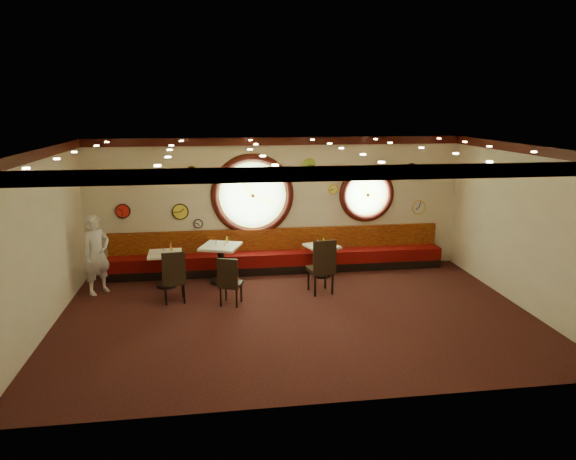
# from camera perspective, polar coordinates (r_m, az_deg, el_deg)

# --- Properties ---
(floor) EXTENTS (9.00, 6.00, 0.00)m
(floor) POSITION_cam_1_polar(r_m,az_deg,el_deg) (9.96, 0.98, -9.49)
(floor) COLOR black
(floor) RESTS_ON ground
(ceiling) EXTENTS (9.00, 6.00, 0.02)m
(ceiling) POSITION_cam_1_polar(r_m,az_deg,el_deg) (9.19, 1.06, 9.19)
(ceiling) COLOR gold
(ceiling) RESTS_ON wall_back
(wall_back) EXTENTS (9.00, 0.02, 3.20)m
(wall_back) POSITION_cam_1_polar(r_m,az_deg,el_deg) (12.35, -1.17, 2.84)
(wall_back) COLOR beige
(wall_back) RESTS_ON floor
(wall_front) EXTENTS (9.00, 0.02, 3.20)m
(wall_front) POSITION_cam_1_polar(r_m,az_deg,el_deg) (6.63, 5.12, -6.83)
(wall_front) COLOR beige
(wall_front) RESTS_ON floor
(wall_left) EXTENTS (0.02, 6.00, 3.20)m
(wall_left) POSITION_cam_1_polar(r_m,az_deg,el_deg) (9.82, -25.89, -1.38)
(wall_left) COLOR beige
(wall_left) RESTS_ON floor
(wall_right) EXTENTS (0.02, 6.00, 3.20)m
(wall_right) POSITION_cam_1_polar(r_m,az_deg,el_deg) (11.07, 24.69, 0.31)
(wall_right) COLOR beige
(wall_right) RESTS_ON floor
(molding_back) EXTENTS (9.00, 0.10, 0.18)m
(molding_back) POSITION_cam_1_polar(r_m,az_deg,el_deg) (12.11, -1.18, 9.84)
(molding_back) COLOR #320C09
(molding_back) RESTS_ON wall_back
(molding_front) EXTENTS (9.00, 0.10, 0.18)m
(molding_front) POSITION_cam_1_polar(r_m,az_deg,el_deg) (6.31, 5.31, 6.28)
(molding_front) COLOR #320C09
(molding_front) RESTS_ON wall_back
(molding_left) EXTENTS (0.10, 6.00, 0.18)m
(molding_left) POSITION_cam_1_polar(r_m,az_deg,el_deg) (9.56, -26.55, 7.41)
(molding_left) COLOR #320C09
(molding_left) RESTS_ON wall_back
(molding_right) EXTENTS (0.10, 6.00, 0.18)m
(molding_right) POSITION_cam_1_polar(r_m,az_deg,el_deg) (10.83, 25.26, 8.11)
(molding_right) COLOR #320C09
(molding_right) RESTS_ON wall_back
(banquette_base) EXTENTS (8.00, 0.55, 0.20)m
(banquette_base) POSITION_cam_1_polar(r_m,az_deg,el_deg) (12.45, -0.98, -4.19)
(banquette_base) COLOR black
(banquette_base) RESTS_ON floor
(banquette_seat) EXTENTS (8.00, 0.55, 0.30)m
(banquette_seat) POSITION_cam_1_polar(r_m,az_deg,el_deg) (12.38, -0.99, -3.09)
(banquette_seat) COLOR #5E0808
(banquette_seat) RESTS_ON banquette_base
(banquette_back) EXTENTS (8.00, 0.10, 0.55)m
(banquette_back) POSITION_cam_1_polar(r_m,az_deg,el_deg) (12.48, -1.12, -1.04)
(banquette_back) COLOR #650A08
(banquette_back) RESTS_ON wall_back
(porthole_left_glass) EXTENTS (1.66, 0.02, 1.66)m
(porthole_left_glass) POSITION_cam_1_polar(r_m,az_deg,el_deg) (12.24, -3.97, 3.91)
(porthole_left_glass) COLOR #94CA79
(porthole_left_glass) RESTS_ON wall_back
(porthole_left_frame) EXTENTS (1.98, 0.18, 1.98)m
(porthole_left_frame) POSITION_cam_1_polar(r_m,az_deg,el_deg) (12.23, -3.96, 3.90)
(porthole_left_frame) COLOR #320C09
(porthole_left_frame) RESTS_ON wall_back
(porthole_left_ring) EXTENTS (1.61, 0.03, 1.61)m
(porthole_left_ring) POSITION_cam_1_polar(r_m,az_deg,el_deg) (12.20, -3.95, 3.87)
(porthole_left_ring) COLOR yellow
(porthole_left_ring) RESTS_ON wall_back
(porthole_right_glass) EXTENTS (1.10, 0.02, 1.10)m
(porthole_right_glass) POSITION_cam_1_polar(r_m,az_deg,el_deg) (12.76, 8.71, 3.95)
(porthole_right_glass) COLOR #94CA79
(porthole_right_glass) RESTS_ON wall_back
(porthole_right_frame) EXTENTS (1.38, 0.18, 1.38)m
(porthole_right_frame) POSITION_cam_1_polar(r_m,az_deg,el_deg) (12.74, 8.73, 3.94)
(porthole_right_frame) COLOR #320C09
(porthole_right_frame) RESTS_ON wall_back
(porthole_right_ring) EXTENTS (1.09, 0.03, 1.09)m
(porthole_right_ring) POSITION_cam_1_polar(r_m,az_deg,el_deg) (12.71, 8.77, 3.92)
(porthole_right_ring) COLOR yellow
(porthole_right_ring) RESTS_ON wall_back
(wall_clock_0) EXTENTS (0.24, 0.03, 0.24)m
(wall_clock_0) POSITION_cam_1_polar(r_m,az_deg,el_deg) (12.11, -10.67, 6.47)
(wall_clock_0) COLOR black
(wall_clock_0) RESTS_ON wall_back
(wall_clock_1) EXTENTS (0.34, 0.03, 0.34)m
(wall_clock_1) POSITION_cam_1_polar(r_m,az_deg,el_deg) (13.23, 14.31, 2.49)
(wall_clock_1) COLOR silver
(wall_clock_1) RESTS_ON wall_back
(wall_clock_2) EXTENTS (0.36, 0.03, 0.36)m
(wall_clock_2) POSITION_cam_1_polar(r_m,az_deg,el_deg) (12.27, -11.87, 2.01)
(wall_clock_2) COLOR yellow
(wall_clock_2) RESTS_ON wall_back
(wall_clock_3) EXTENTS (0.28, 0.03, 0.28)m
(wall_clock_3) POSITION_cam_1_polar(r_m,az_deg,el_deg) (13.00, 13.53, 6.58)
(wall_clock_3) COLOR black
(wall_clock_3) RESTS_ON wall_back
(wall_clock_4) EXTENTS (0.22, 0.03, 0.22)m
(wall_clock_4) POSITION_cam_1_polar(r_m,az_deg,el_deg) (12.48, 5.03, 4.54)
(wall_clock_4) COLOR #FAF653
(wall_clock_4) RESTS_ON wall_back
(wall_clock_5) EXTENTS (0.32, 0.03, 0.32)m
(wall_clock_5) POSITION_cam_1_polar(r_m,az_deg,el_deg) (12.42, -17.88, 2.01)
(wall_clock_5) COLOR red
(wall_clock_5) RESTS_ON wall_back
(wall_clock_6) EXTENTS (0.26, 0.03, 0.26)m
(wall_clock_6) POSITION_cam_1_polar(r_m,az_deg,el_deg) (12.23, -16.30, 5.76)
(wall_clock_6) COLOR #8EA921
(wall_clock_6) RESTS_ON wall_back
(wall_clock_7) EXTENTS (0.30, 0.03, 0.30)m
(wall_clock_7) POSITION_cam_1_polar(r_m,az_deg,el_deg) (12.28, 2.34, 7.26)
(wall_clock_7) COLOR #89BD3B
(wall_clock_7) RESTS_ON wall_back
(wall_clock_8) EXTENTS (0.20, 0.03, 0.20)m
(wall_clock_8) POSITION_cam_1_polar(r_m,az_deg,el_deg) (12.31, -9.95, 0.71)
(wall_clock_8) COLOR white
(wall_clock_8) RESTS_ON wall_back
(table_a) EXTENTS (0.74, 0.74, 0.78)m
(table_a) POSITION_cam_1_polar(r_m,az_deg,el_deg) (11.64, -13.45, -3.83)
(table_a) COLOR black
(table_a) RESTS_ON floor
(table_b) EXTENTS (1.02, 1.02, 0.88)m
(table_b) POSITION_cam_1_polar(r_m,az_deg,el_deg) (11.65, -7.47, -3.24)
(table_b) COLOR black
(table_b) RESTS_ON floor
(table_c) EXTENTS (0.86, 0.86, 0.76)m
(table_c) POSITION_cam_1_polar(r_m,az_deg,el_deg) (12.03, 3.79, -2.98)
(table_c) COLOR black
(table_c) RESTS_ON floor
(chair_a) EXTENTS (0.52, 0.52, 0.68)m
(chair_a) POSITION_cam_1_polar(r_m,az_deg,el_deg) (10.61, -12.57, -4.76)
(chair_a) COLOR black
(chair_a) RESTS_ON floor
(chair_b) EXTENTS (0.54, 0.54, 0.62)m
(chair_b) POSITION_cam_1_polar(r_m,az_deg,el_deg) (10.29, -6.55, -5.37)
(chair_b) COLOR black
(chair_b) RESTS_ON floor
(chair_c) EXTENTS (0.58, 0.58, 0.74)m
(chair_c) POSITION_cam_1_polar(r_m,az_deg,el_deg) (10.85, 3.86, -3.68)
(chair_c) COLOR black
(chair_c) RESTS_ON floor
(condiment_a_salt) EXTENTS (0.03, 0.03, 0.09)m
(condiment_a_salt) POSITION_cam_1_polar(r_m,az_deg,el_deg) (11.55, -13.67, -2.27)
(condiment_a_salt) COLOR silver
(condiment_a_salt) RESTS_ON table_a
(condiment_b_salt) EXTENTS (0.04, 0.04, 0.11)m
(condiment_b_salt) POSITION_cam_1_polar(r_m,az_deg,el_deg) (11.65, -8.00, -1.32)
(condiment_b_salt) COLOR silver
(condiment_b_salt) RESTS_ON table_b
(condiment_c_salt) EXTENTS (0.04, 0.04, 0.11)m
(condiment_c_salt) POSITION_cam_1_polar(r_m,az_deg,el_deg) (11.99, 3.32, -1.36)
(condiment_c_salt) COLOR silver
(condiment_c_salt) RESTS_ON table_c
(condiment_a_pepper) EXTENTS (0.03, 0.03, 0.09)m
(condiment_a_pepper) POSITION_cam_1_polar(r_m,az_deg,el_deg) (11.51, -13.48, -2.29)
(condiment_a_pepper) COLOR silver
(condiment_a_pepper) RESTS_ON table_a
(condiment_b_pepper) EXTENTS (0.03, 0.03, 0.09)m
(condiment_b_pepper) POSITION_cam_1_polar(r_m,az_deg,el_deg) (11.49, -7.09, -1.56)
(condiment_b_pepper) COLOR silver
(condiment_b_pepper) RESTS_ON table_b
(condiment_c_pepper) EXTENTS (0.03, 0.03, 0.09)m
(condiment_c_pepper) POSITION_cam_1_polar(r_m,az_deg,el_deg) (11.90, 3.74, -1.55)
(condiment_c_pepper) COLOR silver
(condiment_c_pepper) RESTS_ON table_c
(condiment_a_bottle) EXTENTS (0.06, 0.06, 0.18)m
(condiment_a_bottle) POSITION_cam_1_polar(r_m,az_deg,el_deg) (11.65, -12.85, -1.84)
(condiment_a_bottle) COLOR orange
(condiment_a_bottle) RESTS_ON table_a
(condiment_b_bottle) EXTENTS (0.05, 0.05, 0.17)m
(condiment_b_bottle) POSITION_cam_1_polar(r_m,az_deg,el_deg) (11.69, -6.79, -1.07)
(condiment_b_bottle) COLOR yellow
(condiment_b_bottle) RESTS_ON table_b
(condiment_c_bottle) EXTENTS (0.05, 0.05, 0.17)m
(condiment_c_bottle) POSITION_cam_1_polar(r_m,az_deg,el_deg) (12.07, 3.96, -1.13)
(condiment_c_bottle) COLOR gold
(condiment_c_bottle) RESTS_ON table_c
(waiter) EXTENTS (0.73, 0.74, 1.72)m
(waiter) POSITION_cam_1_polar(r_m,az_deg,el_deg) (11.57, -20.50, -2.54)
(waiter) COLOR white
(waiter) RESTS_ON floor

